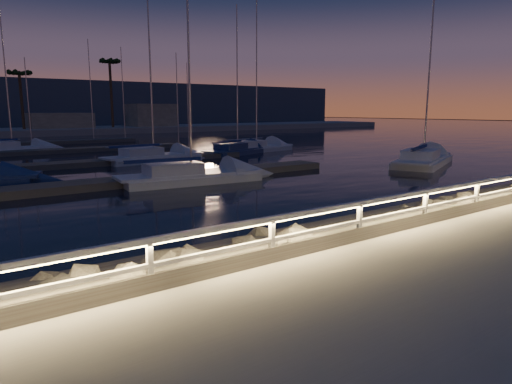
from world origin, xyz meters
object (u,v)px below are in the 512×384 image
at_px(sailboat_h, 236,150).
at_px(sailboat_l, 255,147).
at_px(sailboat_c, 188,175).
at_px(sailboat_d, 423,159).
at_px(sailboat_k, 10,149).
at_px(sailboat_g, 151,156).
at_px(guard_rail, 404,203).

distance_m(sailboat_h, sailboat_l, 3.09).
xyz_separation_m(sailboat_c, sailboat_h, (11.50, 12.36, -0.04)).
bearing_deg(sailboat_d, sailboat_c, 147.97).
height_order(sailboat_c, sailboat_h, sailboat_c).
relative_size(sailboat_k, sailboat_l, 0.93).
bearing_deg(sailboat_l, sailboat_k, 137.57).
relative_size(sailboat_g, sailboat_k, 1.03).
bearing_deg(sailboat_d, sailboat_h, 90.10).
bearing_deg(guard_rail, sailboat_c, 87.66).
bearing_deg(sailboat_g, sailboat_k, 112.01).
bearing_deg(sailboat_h, sailboat_c, -151.76).
distance_m(sailboat_c, sailboat_k, 26.10).
relative_size(sailboat_d, sailboat_g, 1.14).
distance_m(sailboat_c, sailboat_g, 11.39).
bearing_deg(sailboat_d, sailboat_g, 114.82).
height_order(guard_rail, sailboat_k, sailboat_k).
relative_size(sailboat_d, sailboat_k, 1.18).
height_order(guard_rail, sailboat_c, sailboat_c).
relative_size(guard_rail, sailboat_k, 3.29).
xyz_separation_m(guard_rail, sailboat_k, (-4.65, 40.27, -0.95)).
height_order(sailboat_d, sailboat_l, sailboat_d).
distance_m(guard_rail, sailboat_g, 26.01).
bearing_deg(sailboat_c, sailboat_g, 83.22).
distance_m(sailboat_c, sailboat_d, 18.25).
distance_m(sailboat_c, sailboat_l, 19.69).
distance_m(sailboat_k, sailboat_l, 23.10).
bearing_deg(sailboat_h, guard_rail, -132.92).
bearing_deg(sailboat_l, sailboat_h, -170.61).
bearing_deg(sailboat_h, sailboat_k, 122.94).
distance_m(sailboat_g, sailboat_k, 16.47).
height_order(guard_rail, sailboat_g, sailboat_g).
bearing_deg(sailboat_k, sailboat_d, -63.21).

